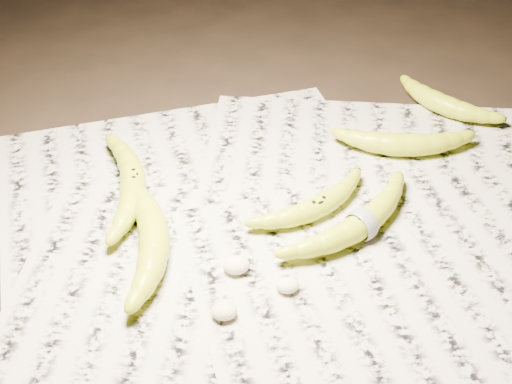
{
  "coord_description": "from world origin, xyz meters",
  "views": [
    {
      "loc": [
        -0.08,
        -0.74,
        0.66
      ],
      "look_at": [
        -0.02,
        0.0,
        0.05
      ],
      "focal_mm": 50.0,
      "sensor_mm": 36.0,
      "label": 1
    }
  ],
  "objects": [
    {
      "name": "newspaper_patch",
      "position": [
        0.01,
        -0.0,
        0.0
      ],
      "size": [
        0.9,
        0.7,
        0.01
      ],
      "primitive_type": "cube",
      "color": "#B4AE9B",
      "rests_on": "ground"
    },
    {
      "name": "banana_center",
      "position": [
        0.06,
        -0.0,
        0.02
      ],
      "size": [
        0.18,
        0.13,
        0.03
      ],
      "primitive_type": null,
      "rotation": [
        0.0,
        0.0,
        0.53
      ],
      "color": "#B4C318",
      "rests_on": "newspaper_patch"
    },
    {
      "name": "banana_taped",
      "position": [
        0.12,
        -0.04,
        0.03
      ],
      "size": [
        0.21,
        0.18,
        0.04
      ],
      "primitive_type": null,
      "rotation": [
        0.0,
        0.0,
        0.66
      ],
      "color": "#B4C318",
      "rests_on": "newspaper_patch"
    },
    {
      "name": "flesh_chunk_b",
      "position": [
        -0.07,
        -0.17,
        0.02
      ],
      "size": [
        0.03,
        0.03,
        0.02
      ],
      "primitive_type": "ellipsoid",
      "color": "beige",
      "rests_on": "newspaper_patch"
    },
    {
      "name": "ground",
      "position": [
        0.0,
        0.0,
        0.0
      ],
      "size": [
        3.0,
        3.0,
        0.0
      ],
      "primitive_type": "plane",
      "color": "black",
      "rests_on": "ground"
    },
    {
      "name": "measuring_tape",
      "position": [
        0.12,
        -0.04,
        0.03
      ],
      "size": [
        0.03,
        0.04,
        0.05
      ],
      "primitive_type": "torus",
      "rotation": [
        0.0,
        1.57,
        0.66
      ],
      "color": "white",
      "rests_on": "newspaper_patch"
    },
    {
      "name": "flesh_chunk_a",
      "position": [
        -0.05,
        -0.1,
        0.02
      ],
      "size": [
        0.03,
        0.03,
        0.02
      ],
      "primitive_type": "ellipsoid",
      "color": "beige",
      "rests_on": "newspaper_patch"
    },
    {
      "name": "flesh_chunk_c",
      "position": [
        0.01,
        -0.14,
        0.02
      ],
      "size": [
        0.03,
        0.02,
        0.02
      ],
      "primitive_type": "ellipsoid",
      "color": "beige",
      "rests_on": "newspaper_patch"
    },
    {
      "name": "banana_upper_b",
      "position": [
        0.31,
        0.25,
        0.03
      ],
      "size": [
        0.15,
        0.16,
        0.03
      ],
      "primitive_type": null,
      "rotation": [
        0.0,
        0.0,
        -0.83
      ],
      "color": "#B4C318",
      "rests_on": "newspaper_patch"
    },
    {
      "name": "banana_upper_a",
      "position": [
        0.22,
        0.13,
        0.03
      ],
      "size": [
        0.19,
        0.08,
        0.04
      ],
      "primitive_type": null,
      "rotation": [
        0.0,
        0.0,
        -0.12
      ],
      "color": "#B4C318",
      "rests_on": "newspaper_patch"
    },
    {
      "name": "banana_left_b",
      "position": [
        -0.16,
        -0.05,
        0.03
      ],
      "size": [
        0.08,
        0.22,
        0.04
      ],
      "primitive_type": null,
      "rotation": [
        0.0,
        0.0,
        1.65
      ],
      "color": "#B4C318",
      "rests_on": "newspaper_patch"
    },
    {
      "name": "banana_left_a",
      "position": [
        -0.19,
        0.07,
        0.03
      ],
      "size": [
        0.08,
        0.22,
        0.04
      ],
      "primitive_type": null,
      "rotation": [
        0.0,
        0.0,
        1.64
      ],
      "color": "#B4C318",
      "rests_on": "newspaper_patch"
    }
  ]
}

